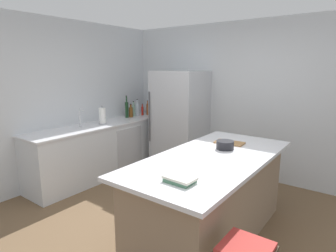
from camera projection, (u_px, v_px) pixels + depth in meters
ground_plane at (175, 234)px, 3.18m from camera, size 7.20×7.20×0.00m
wall_rear at (254, 101)px, 4.68m from camera, size 6.00×0.10×2.60m
wall_left at (46, 104)px, 4.35m from camera, size 0.10×6.00×2.60m
counter_run_left at (103, 149)px, 4.91m from camera, size 0.66×2.69×0.91m
kitchen_island at (211, 196)px, 3.09m from camera, size 1.04×2.22×0.92m
refrigerator at (180, 121)px, 5.13m from camera, size 0.86×0.79×1.79m
sink_faucet at (81, 117)px, 4.51m from camera, size 0.15×0.05×0.30m
paper_towel_roll at (102, 116)px, 4.77m from camera, size 0.14×0.14×0.31m
syrup_bottle at (152, 110)px, 5.72m from camera, size 0.06×0.06×0.23m
vinegar_bottle at (148, 109)px, 5.66m from camera, size 0.05×0.05×0.29m
hot_sauce_bottle at (142, 111)px, 5.64m from camera, size 0.04×0.04×0.23m
soda_bottle at (137, 109)px, 5.57m from camera, size 0.07×0.07×0.33m
gin_bottle at (134, 110)px, 5.51m from camera, size 0.07×0.07×0.29m
whiskey_bottle at (131, 112)px, 5.42m from camera, size 0.08×0.08×0.26m
wine_bottle at (127, 109)px, 5.35m from camera, size 0.06×0.06×0.42m
cookbook_stack at (180, 179)px, 2.32m from camera, size 0.27×0.18×0.05m
mixing_bowl at (225, 145)px, 3.25m from camera, size 0.20×0.20×0.10m
cutting_board at (229, 143)px, 3.50m from camera, size 0.36×0.22×0.02m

